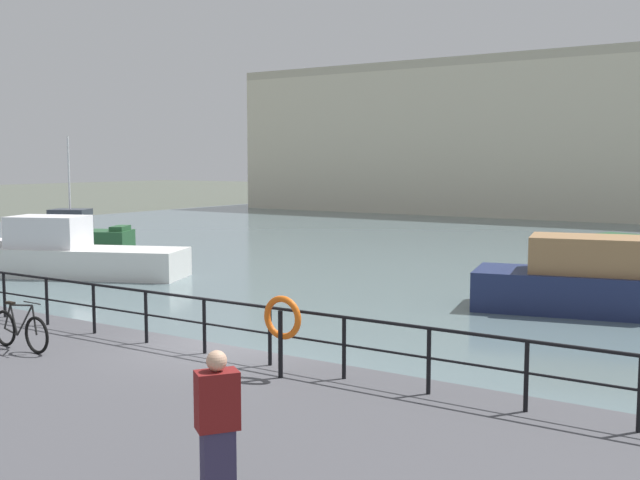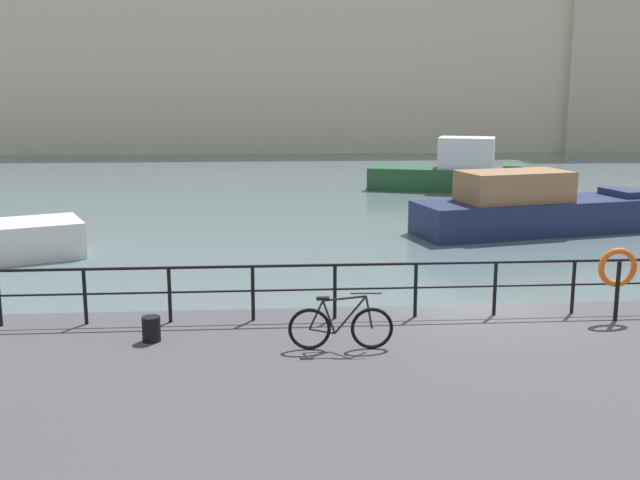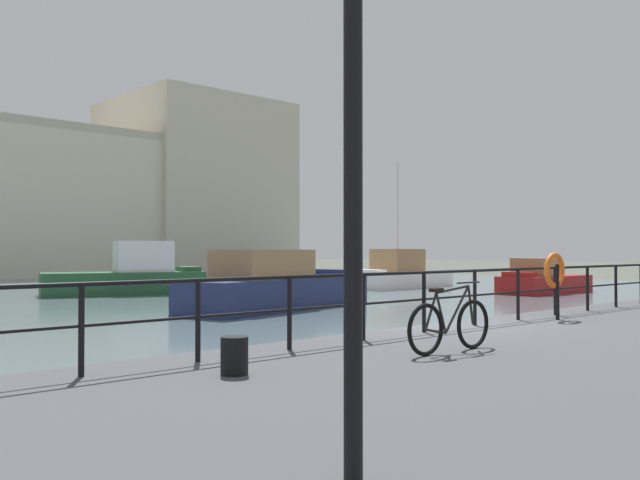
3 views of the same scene
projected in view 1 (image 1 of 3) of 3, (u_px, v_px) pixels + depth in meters
The scene contains 9 objects.
ground_plane at pixel (224, 382), 15.31m from camera, with size 240.00×240.00×0.00m, color #4C5147.
water_basin at pixel (594, 245), 40.46m from camera, with size 80.00×60.00×0.01m, color slate.
moored_white_yacht at pixel (70, 255), 29.31m from camera, with size 8.58×5.34×2.30m.
moored_red_daysailer at pixel (626, 285), 21.92m from camera, with size 9.18×4.40×2.23m.
moored_blue_motorboat at pixel (75, 234), 38.91m from camera, with size 5.91×4.38×5.65m.
quay_railing at pixel (236, 320), 14.01m from camera, with size 23.36×0.07×1.08m.
parked_bicycle at pixel (20, 330), 14.74m from camera, with size 1.77×0.13×0.98m.
life_ring_stand at pixel (282, 320), 12.82m from camera, with size 0.75×0.16×1.40m.
standing_person at pixel (218, 428), 7.98m from camera, with size 0.48×0.52×1.69m.
Camera 1 is at (9.79, -11.45, 4.41)m, focal length 42.82 mm.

